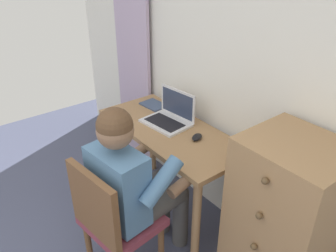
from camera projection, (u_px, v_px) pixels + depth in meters
wall_back at (270, 71)px, 2.01m from camera, size 4.80×0.05×2.50m
curtain_panel at (132, 44)px, 3.03m from camera, size 0.51×0.03×2.23m
desk at (170, 143)px, 2.50m from camera, size 1.18×0.53×0.74m
dresser at (283, 225)px, 1.90m from camera, size 0.51×0.50×1.07m
chair at (113, 219)px, 2.00m from camera, size 0.47×0.45×0.87m
person_seated at (135, 181)px, 2.03m from camera, size 0.57×0.61×1.19m
laptop at (170, 116)px, 2.51m from camera, size 0.37×0.29×0.24m
computer_mouse at (197, 137)px, 2.31m from camera, size 0.10×0.12×0.03m
desk_clock at (119, 112)px, 2.64m from camera, size 0.09×0.09×0.03m
notebook_pad at (154, 105)px, 2.79m from camera, size 0.22×0.17×0.01m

